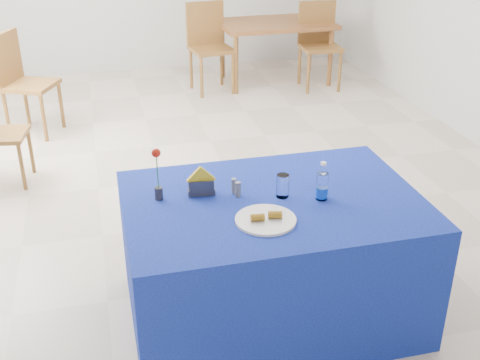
% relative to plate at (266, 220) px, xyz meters
% --- Properties ---
extents(floor, '(7.00, 7.00, 0.00)m').
position_rel_plate_xyz_m(floor, '(0.28, 2.11, -0.77)').
color(floor, beige).
rests_on(floor, ground).
extents(plate, '(0.31, 0.31, 0.01)m').
position_rel_plate_xyz_m(plate, '(0.00, 0.00, 0.00)').
color(plate, white).
rests_on(plate, blue_table).
extents(drinking_glass, '(0.07, 0.07, 0.13)m').
position_rel_plate_xyz_m(drinking_glass, '(0.16, 0.23, 0.06)').
color(drinking_glass, white).
rests_on(drinking_glass, blue_table).
extents(salt_shaker, '(0.03, 0.03, 0.08)m').
position_rel_plate_xyz_m(salt_shaker, '(-0.08, 0.34, 0.04)').
color(salt_shaker, slate).
rests_on(salt_shaker, blue_table).
extents(pepper_shaker, '(0.03, 0.03, 0.08)m').
position_rel_plate_xyz_m(pepper_shaker, '(-0.07, 0.29, 0.04)').
color(pepper_shaker, '#5E5F63').
rests_on(pepper_shaker, blue_table).
extents(blue_table, '(1.60, 1.10, 0.76)m').
position_rel_plate_xyz_m(blue_table, '(0.11, 0.22, -0.39)').
color(blue_table, navy).
rests_on(blue_table, floor).
extents(water_bottle, '(0.07, 0.07, 0.21)m').
position_rel_plate_xyz_m(water_bottle, '(0.36, 0.16, 0.06)').
color(water_bottle, white).
rests_on(water_bottle, blue_table).
extents(napkin_holder, '(0.16, 0.07, 0.17)m').
position_rel_plate_xyz_m(napkin_holder, '(-0.26, 0.36, 0.04)').
color(napkin_holder, '#39393F').
rests_on(napkin_holder, blue_table).
extents(rose_vase, '(0.05, 0.05, 0.30)m').
position_rel_plate_xyz_m(rose_vase, '(-0.49, 0.36, 0.13)').
color(rose_vase, '#222227').
rests_on(rose_vase, blue_table).
extents(oak_table, '(1.39, 0.90, 0.76)m').
position_rel_plate_xyz_m(oak_table, '(1.48, 4.64, -0.09)').
color(oak_table, brown).
rests_on(oak_table, floor).
extents(chair_bg_left, '(0.52, 0.52, 1.04)m').
position_rel_plate_xyz_m(chair_bg_left, '(0.61, 4.53, -0.17)').
color(chair_bg_left, brown).
rests_on(chair_bg_left, floor).
extents(chair_bg_right, '(0.48, 0.48, 1.02)m').
position_rel_plate_xyz_m(chair_bg_right, '(1.93, 4.34, -0.18)').
color(chair_bg_right, brown).
rests_on(chair_bg_right, floor).
extents(chair_win_b, '(0.60, 0.60, 1.01)m').
position_rel_plate_xyz_m(chair_win_b, '(-1.46, 3.57, -0.18)').
color(chair_win_b, brown).
rests_on(chair_win_b, floor).
extents(banana_pieces, '(0.17, 0.06, 0.04)m').
position_rel_plate_xyz_m(banana_pieces, '(0.00, -0.01, 0.03)').
color(banana_pieces, gold).
rests_on(banana_pieces, plate).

